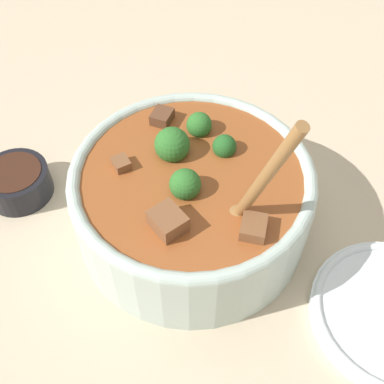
# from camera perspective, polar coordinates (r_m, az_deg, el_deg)

# --- Properties ---
(ground_plane) EXTENTS (4.00, 4.00, 0.00)m
(ground_plane) POSITION_cam_1_polar(r_m,az_deg,el_deg) (0.61, -0.00, -4.03)
(ground_plane) COLOR #C6B293
(stew_bowl) EXTENTS (0.28, 0.28, 0.25)m
(stew_bowl) POSITION_cam_1_polar(r_m,az_deg,el_deg) (0.57, 0.01, -0.52)
(stew_bowl) COLOR #B2C6BC
(stew_bowl) RESTS_ON ground_plane
(condiment_bowl) EXTENTS (0.09, 0.09, 0.04)m
(condiment_bowl) POSITION_cam_1_polar(r_m,az_deg,el_deg) (0.67, -20.04, 1.24)
(condiment_bowl) COLOR black
(condiment_bowl) RESTS_ON ground_plane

